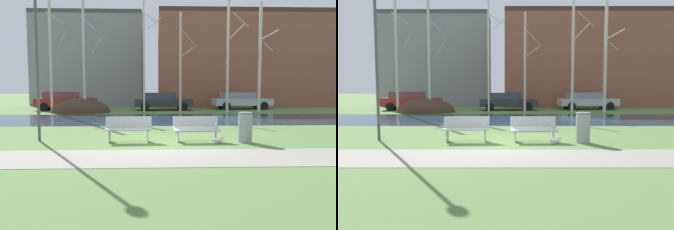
% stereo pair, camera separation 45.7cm
% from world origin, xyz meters
% --- Properties ---
extents(ground_plane, '(120.00, 120.00, 0.00)m').
position_xyz_m(ground_plane, '(0.00, 10.00, 0.00)').
color(ground_plane, '#5B7F42').
extents(paved_path_strip, '(60.00, 2.27, 0.01)m').
position_xyz_m(paved_path_strip, '(0.00, -2.14, 0.01)').
color(paved_path_strip, gray).
rests_on(paved_path_strip, ground).
extents(river_band, '(80.00, 6.67, 0.01)m').
position_xyz_m(river_band, '(0.00, 8.42, 0.00)').
color(river_band, '#284256').
rests_on(river_band, ground).
extents(soil_mound, '(4.27, 3.43, 2.07)m').
position_xyz_m(soil_mound, '(-5.70, 13.56, 0.00)').
color(soil_mound, '#423021').
rests_on(soil_mound, ground).
extents(bench_left, '(1.62, 0.62, 0.87)m').
position_xyz_m(bench_left, '(-1.18, 0.51, 0.47)').
color(bench_left, '#B2B5B7').
rests_on(bench_left, ground).
extents(bench_right, '(1.62, 0.62, 0.87)m').
position_xyz_m(bench_right, '(1.17, 0.51, 0.47)').
color(bench_right, '#B2B5B7').
rests_on(bench_right, ground).
extents(trash_bin, '(0.50, 0.50, 1.04)m').
position_xyz_m(trash_bin, '(2.83, 0.25, 0.54)').
color(trash_bin, gray).
rests_on(trash_bin, ground).
extents(seagull, '(0.44, 0.16, 0.26)m').
position_xyz_m(seagull, '(1.85, 0.02, 0.13)').
color(seagull, white).
rests_on(seagull, ground).
extents(streetlamp, '(0.32, 0.32, 5.87)m').
position_xyz_m(streetlamp, '(-4.35, 0.82, 3.86)').
color(streetlamp, '#4C4C51').
rests_on(streetlamp, ground).
extents(birch_far_left, '(1.28, 2.12, 9.27)m').
position_xyz_m(birch_far_left, '(-7.63, 13.26, 4.69)').
color(birch_far_left, beige).
rests_on(birch_far_left, ground).
extents(birch_left, '(1.37, 2.16, 8.17)m').
position_xyz_m(birch_left, '(-5.27, 13.15, 4.15)').
color(birch_left, beige).
rests_on(birch_left, ground).
extents(birch_center_left, '(1.38, 2.38, 9.07)m').
position_xyz_m(birch_center_left, '(-1.05, 13.95, 4.63)').
color(birch_center_left, beige).
rests_on(birch_center_left, ground).
extents(birch_center, '(1.31, 2.20, 7.23)m').
position_xyz_m(birch_center, '(1.62, 13.49, 3.68)').
color(birch_center, '#BCB7A8').
rests_on(birch_center, ground).
extents(birch_center_right, '(1.60, 2.69, 9.29)m').
position_xyz_m(birch_center_right, '(5.10, 13.57, 4.73)').
color(birch_center_right, beige).
rests_on(birch_center_right, ground).
extents(birch_right, '(1.43, 2.25, 8.02)m').
position_xyz_m(birch_right, '(7.47, 13.57, 4.07)').
color(birch_right, beige).
rests_on(birch_right, ground).
extents(parked_van_nearest_red, '(4.73, 2.18, 1.48)m').
position_xyz_m(parked_van_nearest_red, '(-7.42, 15.86, 0.78)').
color(parked_van_nearest_red, maroon).
rests_on(parked_van_nearest_red, ground).
extents(parked_sedan_second_dark, '(4.64, 2.28, 1.40)m').
position_xyz_m(parked_sedan_second_dark, '(0.27, 15.76, 0.75)').
color(parked_sedan_second_dark, '#282B30').
rests_on(parked_sedan_second_dark, ground).
extents(parked_hatch_third_silver, '(4.87, 2.29, 1.40)m').
position_xyz_m(parked_hatch_third_silver, '(6.82, 16.56, 0.75)').
color(parked_hatch_third_silver, '#B2B5BC').
rests_on(parked_hatch_third_silver, ground).
extents(building_grey_warehouse, '(10.91, 6.16, 9.28)m').
position_xyz_m(building_grey_warehouse, '(-7.00, 24.97, 4.64)').
color(building_grey_warehouse, gray).
rests_on(building_grey_warehouse, ground).
extents(building_brick_low, '(17.86, 9.86, 8.80)m').
position_xyz_m(building_brick_low, '(9.01, 23.47, 4.40)').
color(building_brick_low, brown).
rests_on(building_brick_low, ground).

